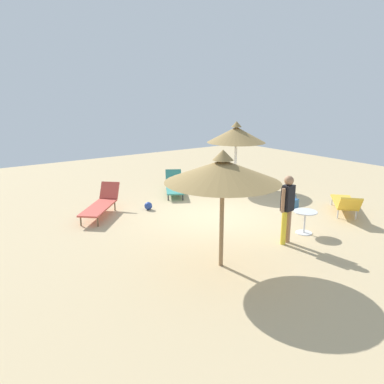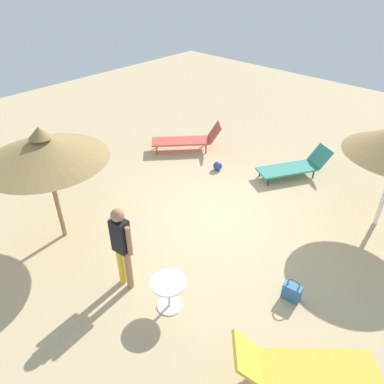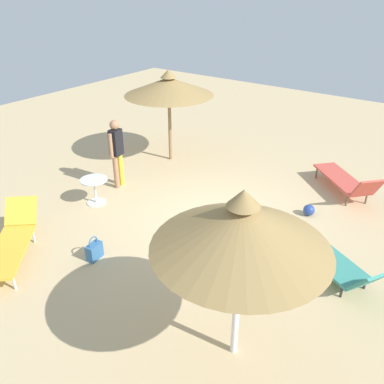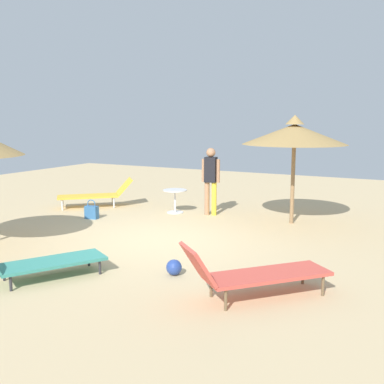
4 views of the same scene
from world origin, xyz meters
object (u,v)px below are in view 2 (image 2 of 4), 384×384
at_px(parasol_umbrella_edge, 43,149).
at_px(beach_ball, 218,166).
at_px(side_table_round, 169,290).
at_px(lounge_chair_front, 296,166).
at_px(lounge_chair_far_right, 301,367).
at_px(handbag, 292,292).
at_px(person_standing_center, 122,243).
at_px(lounge_chair_far_left, 189,139).

height_order(parasol_umbrella_edge, beach_ball, parasol_umbrella_edge).
height_order(parasol_umbrella_edge, side_table_round, parasol_umbrella_edge).
bearing_deg(lounge_chair_front, lounge_chair_far_right, -59.77).
xyz_separation_m(lounge_chair_far_right, handbag, (-0.86, 1.28, -0.20)).
bearing_deg(parasol_umbrella_edge, person_standing_center, 1.18).
relative_size(lounge_chair_far_right, lounge_chair_front, 0.96).
xyz_separation_m(lounge_chair_front, side_table_round, (0.66, -5.48, 0.11)).
xyz_separation_m(lounge_chair_far_left, beach_ball, (1.45, -0.34, -0.25)).
bearing_deg(beach_ball, handbag, -34.23).
height_order(person_standing_center, handbag, person_standing_center).
distance_m(parasol_umbrella_edge, side_table_round, 3.54).
relative_size(person_standing_center, handbag, 3.57).
relative_size(lounge_chair_far_right, person_standing_center, 1.12).
distance_m(lounge_chair_far_right, side_table_round, 2.37).
relative_size(person_standing_center, side_table_round, 2.76).
relative_size(handbag, side_table_round, 0.77).
height_order(lounge_chair_far_left, person_standing_center, person_standing_center).
bearing_deg(person_standing_center, parasol_umbrella_edge, -178.82).
bearing_deg(beach_ball, parasol_umbrella_edge, -98.38).
bearing_deg(person_standing_center, lounge_chair_far_left, 121.31).
bearing_deg(lounge_chair_front, beach_ball, -145.80).
height_order(parasol_umbrella_edge, lounge_chair_front, parasol_umbrella_edge).
distance_m(handbag, side_table_round, 2.21).
relative_size(lounge_chair_front, person_standing_center, 1.16).
relative_size(person_standing_center, beach_ball, 6.84).
bearing_deg(lounge_chair_front, lounge_chair_far_left, -164.97).
height_order(lounge_chair_far_right, side_table_round, lounge_chair_far_right).
bearing_deg(lounge_chair_far_right, lounge_chair_far_left, 145.46).
xyz_separation_m(parasol_umbrella_edge, lounge_chair_far_right, (5.44, 0.56, -1.75)).
bearing_deg(lounge_chair_front, side_table_round, -83.18).
bearing_deg(lounge_chair_far_right, lounge_chair_front, 120.23).
relative_size(lounge_chair_far_right, handbag, 4.00).
distance_m(lounge_chair_front, handbag, 4.43).
relative_size(lounge_chair_far_right, lounge_chair_far_left, 0.99).
bearing_deg(beach_ball, lounge_chair_far_right, -39.57).
relative_size(parasol_umbrella_edge, lounge_chair_front, 1.27).
relative_size(lounge_chair_front, side_table_round, 3.21).
bearing_deg(parasol_umbrella_edge, handbag, 21.87).
relative_size(lounge_chair_far_right, beach_ball, 7.67).
relative_size(lounge_chair_far_right, side_table_round, 3.09).
distance_m(lounge_chair_front, beach_ball, 2.15).
distance_m(lounge_chair_far_right, lounge_chair_far_left, 7.56).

